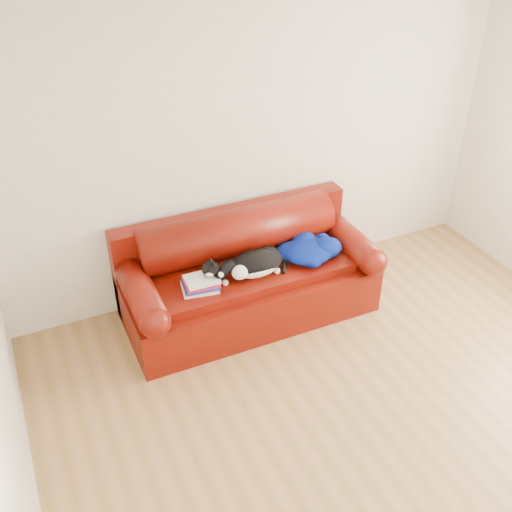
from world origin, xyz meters
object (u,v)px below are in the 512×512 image
(cat, at_px, (256,264))
(blanket, at_px, (309,249))
(book_stack, at_px, (201,284))
(sofa_base, at_px, (249,291))

(cat, relative_size, blanket, 1.22)
(book_stack, bearing_deg, cat, 0.54)
(cat, bearing_deg, sofa_base, 76.87)
(blanket, bearing_deg, book_stack, -177.10)
(sofa_base, xyz_separation_m, book_stack, (-0.47, -0.14, 0.31))
(sofa_base, distance_m, book_stack, 0.58)
(book_stack, distance_m, blanket, 0.99)
(book_stack, distance_m, cat, 0.48)
(cat, bearing_deg, blanket, -8.88)
(sofa_base, distance_m, blanket, 0.63)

